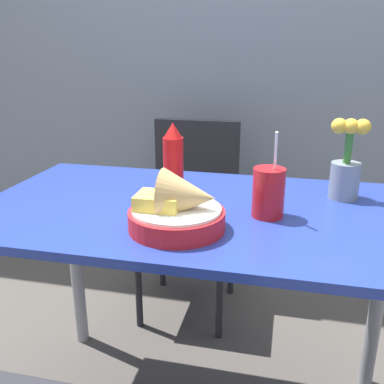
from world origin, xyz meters
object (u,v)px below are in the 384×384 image
(ketchup_bottle, at_px, (173,162))
(drink_cup, at_px, (268,194))
(flower_vase, at_px, (346,166))
(chair_far_window, at_px, (193,201))
(food_basket, at_px, (180,209))

(ketchup_bottle, height_order, drink_cup, drink_cup)
(drink_cup, bearing_deg, flower_vase, 42.93)
(ketchup_bottle, distance_m, drink_cup, 0.30)
(chair_far_window, distance_m, flower_vase, 0.87)
(chair_far_window, relative_size, ketchup_bottle, 3.89)
(chair_far_window, relative_size, drink_cup, 3.74)
(drink_cup, xyz_separation_m, flower_vase, (0.21, 0.20, 0.04))
(food_basket, xyz_separation_m, flower_vase, (0.42, 0.34, 0.04))
(drink_cup, relative_size, flower_vase, 0.99)
(ketchup_bottle, bearing_deg, flower_vase, 12.36)
(ketchup_bottle, relative_size, flower_vase, 0.95)
(drink_cup, bearing_deg, food_basket, -145.67)
(chair_far_window, xyz_separation_m, drink_cup, (0.38, -0.74, 0.31))
(drink_cup, height_order, flower_vase, flower_vase)
(flower_vase, bearing_deg, ketchup_bottle, -167.64)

